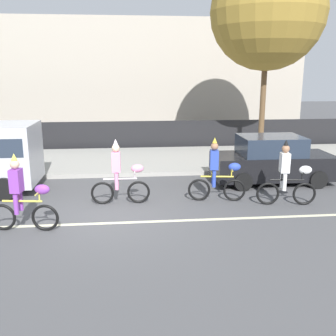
% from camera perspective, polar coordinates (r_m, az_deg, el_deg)
% --- Properties ---
extents(ground_plane, '(80.00, 80.00, 0.00)m').
position_cam_1_polar(ground_plane, '(10.71, -8.26, -6.94)').
color(ground_plane, '#4C4C4F').
extents(road_centre_line, '(36.00, 0.14, 0.01)m').
position_cam_1_polar(road_centre_line, '(10.24, -8.37, -7.91)').
color(road_centre_line, beige).
rests_on(road_centre_line, ground).
extents(sidewalk_curb, '(60.00, 5.00, 0.15)m').
position_cam_1_polar(sidewalk_curb, '(16.93, -7.38, 1.08)').
color(sidewalk_curb, '#9E9B93').
rests_on(sidewalk_curb, ground).
extents(fence_line, '(40.00, 0.08, 1.40)m').
position_cam_1_polar(fence_line, '(19.66, -7.22, 4.70)').
color(fence_line, black).
rests_on(fence_line, ground).
extents(building_backdrop, '(28.00, 8.00, 6.92)m').
position_cam_1_polar(building_backdrop, '(28.19, -12.48, 12.84)').
color(building_backdrop, '#B2A899').
rests_on(building_backdrop, ground).
extents(parade_cyclist_purple, '(1.71, 0.51, 1.92)m').
position_cam_1_polar(parade_cyclist_purple, '(10.03, -20.36, -4.04)').
color(parade_cyclist_purple, black).
rests_on(parade_cyclist_purple, ground).
extents(parade_cyclist_pink, '(1.72, 0.50, 1.92)m').
position_cam_1_polar(parade_cyclist_pink, '(11.43, -6.90, -1.13)').
color(parade_cyclist_pink, black).
rests_on(parade_cyclist_pink, ground).
extents(parade_cyclist_cobalt, '(1.71, 0.51, 1.92)m').
position_cam_1_polar(parade_cyclist_cobalt, '(11.69, 7.22, -0.81)').
color(parade_cyclist_cobalt, black).
rests_on(parade_cyclist_cobalt, ground).
extents(parade_cyclist_zebra, '(1.72, 0.51, 1.92)m').
position_cam_1_polar(parade_cyclist_zebra, '(11.75, 16.98, -1.23)').
color(parade_cyclist_zebra, black).
rests_on(parade_cyclist_zebra, ground).
extents(parked_car_black, '(4.10, 1.92, 1.64)m').
position_cam_1_polar(parked_car_black, '(14.03, 14.83, 1.04)').
color(parked_car_black, black).
rests_on(parked_car_black, ground).
extents(street_tree_far_corner, '(4.79, 4.79, 8.43)m').
position_cam_1_polar(street_tree_far_corner, '(17.98, 14.28, 21.09)').
color(street_tree_far_corner, brown).
rests_on(street_tree_far_corner, sidewalk_curb).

